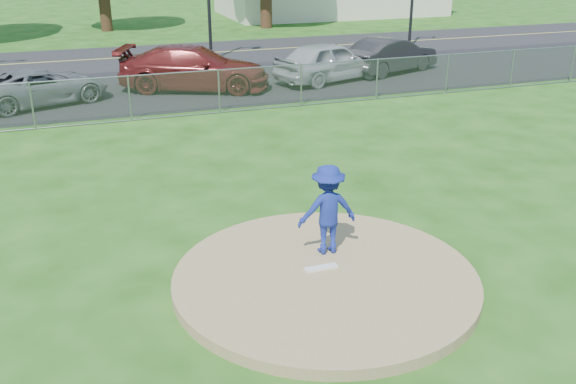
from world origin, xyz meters
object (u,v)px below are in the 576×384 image
Objects in this scene: pitcher at (328,209)px; traffic_cone at (37,94)px; parked_car_gray at (42,86)px; parked_car_charcoal at (391,55)px; parked_car_pearl at (329,61)px; parked_car_darkred at (194,68)px.

pitcher reaches higher than traffic_cone.
parked_car_charcoal is at bearing -107.87° from parked_car_gray.
pitcher is 2.28× the size of traffic_cone.
pitcher is 0.35× the size of parked_car_pearl.
parked_car_darkred reaches higher than parked_car_gray.
parked_car_darkred is 1.21× the size of parked_car_pearl.
parked_car_darkred is at bearing 71.21° from parked_car_charcoal.
parked_car_pearl is (6.20, 14.73, -0.22)m from pitcher.
pitcher is at bearing -160.15° from parked_car_darkred.
pitcher reaches higher than parked_car_darkred.
parked_car_darkred is at bearing -88.71° from pitcher.
parked_car_darkred is 8.91m from parked_car_charcoal.
parked_car_gray is 0.96× the size of parked_car_pearl.
traffic_cone is 11.51m from parked_car_pearl.
parked_car_gray is (-5.09, 14.53, -0.40)m from pitcher.
parked_car_gray is 14.61m from parked_car_charcoal.
pitcher reaches higher than parked_car_charcoal.
pitcher is 15.45m from traffic_cone.
parked_car_pearl is at bearing 1.17° from traffic_cone.
parked_car_gray is at bearing 117.13° from parked_car_darkred.
traffic_cone is 0.16× the size of parked_car_charcoal.
pitcher is 0.37× the size of parked_car_charcoal.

